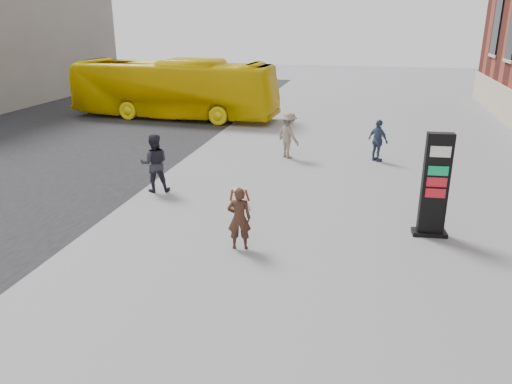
% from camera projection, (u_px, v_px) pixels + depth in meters
% --- Properties ---
extents(ground, '(100.00, 100.00, 0.00)m').
position_uv_depth(ground, '(266.00, 253.00, 12.19)').
color(ground, '#9E9EA3').
extents(info_pylon, '(0.91, 0.51, 2.75)m').
position_uv_depth(info_pylon, '(435.00, 186.00, 12.78)').
color(info_pylon, black).
rests_on(info_pylon, ground).
extents(woman, '(0.69, 0.65, 1.60)m').
position_uv_depth(woman, '(239.00, 217.00, 12.21)').
color(woman, black).
rests_on(woman, ground).
extents(bus, '(11.87, 3.44, 3.27)m').
position_uv_depth(bus, '(174.00, 89.00, 27.93)').
color(bus, '#E1C205').
rests_on(bus, road).
extents(pedestrian_a, '(1.13, 1.02, 1.91)m').
position_uv_depth(pedestrian_a, '(154.00, 163.00, 16.24)').
color(pedestrian_a, '#23242C').
rests_on(pedestrian_a, ground).
extents(pedestrian_b, '(1.35, 1.33, 1.87)m').
position_uv_depth(pedestrian_b, '(288.00, 135.00, 20.18)').
color(pedestrian_b, gray).
rests_on(pedestrian_b, ground).
extents(pedestrian_c, '(0.99, 0.97, 1.67)m').
position_uv_depth(pedestrian_c, '(378.00, 141.00, 19.70)').
color(pedestrian_c, '#374664').
rests_on(pedestrian_c, ground).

